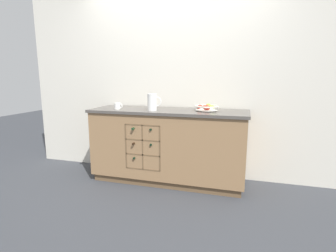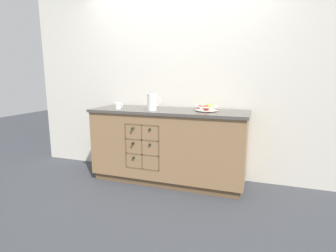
{
  "view_description": "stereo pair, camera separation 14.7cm",
  "coord_description": "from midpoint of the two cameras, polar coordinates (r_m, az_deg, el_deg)",
  "views": [
    {
      "loc": [
        0.92,
        -3.1,
        1.34
      ],
      "look_at": [
        0.0,
        0.0,
        0.73
      ],
      "focal_mm": 28.0,
      "sensor_mm": 36.0,
      "label": 1
    },
    {
      "loc": [
        1.06,
        -3.06,
        1.34
      ],
      "look_at": [
        0.0,
        0.0,
        0.73
      ],
      "focal_mm": 28.0,
      "sensor_mm": 36.0,
      "label": 2
    }
  ],
  "objects": [
    {
      "name": "kitchen_island",
      "position": [
        3.35,
        -1.33,
        -4.27
      ],
      "size": [
        1.96,
        0.63,
        0.93
      ],
      "color": "brown",
      "rests_on": "ground_plane"
    },
    {
      "name": "ceramic_mug",
      "position": [
        3.4,
        -12.15,
        4.28
      ],
      "size": [
        0.11,
        0.08,
        0.08
      ],
      "color": "white",
      "rests_on": "kitchen_island"
    },
    {
      "name": "back_wall",
      "position": [
        3.57,
        0.44,
        9.69
      ],
      "size": [
        4.4,
        0.06,
        2.55
      ],
      "primitive_type": "cube",
      "color": "silver",
      "rests_on": "ground_plane"
    },
    {
      "name": "white_pitcher",
      "position": [
        3.19,
        -4.75,
        5.26
      ],
      "size": [
        0.18,
        0.12,
        0.2
      ],
      "color": "white",
      "rests_on": "kitchen_island"
    },
    {
      "name": "ground_plane",
      "position": [
        3.5,
        -1.23,
        -11.79
      ],
      "size": [
        14.0,
        14.0,
        0.0
      ],
      "primitive_type": "plane",
      "color": "#383A3F"
    },
    {
      "name": "fruit_bowl",
      "position": [
        3.17,
        7.08,
        4.03
      ],
      "size": [
        0.29,
        0.29,
        0.08
      ],
      "color": "silver",
      "rests_on": "kitchen_island"
    }
  ]
}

